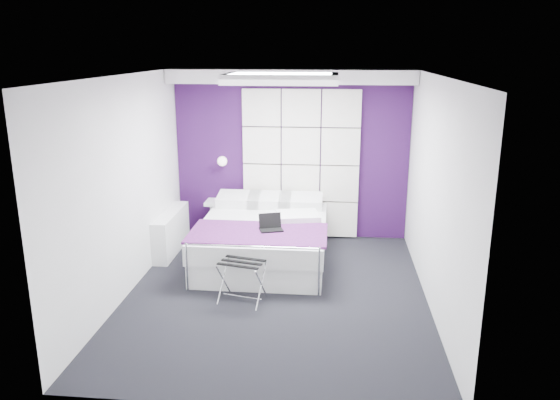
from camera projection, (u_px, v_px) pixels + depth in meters
name	position (u px, v px, depth m)	size (l,w,h in m)	color
floor	(277.00, 294.00, 6.65)	(4.40, 4.40, 0.00)	black
ceiling	(276.00, 76.00, 5.95)	(4.40, 4.40, 0.00)	white
wall_back	(291.00, 155.00, 8.41)	(3.60, 3.60, 0.00)	white
wall_left	(126.00, 187.00, 6.47)	(4.40, 4.40, 0.00)	white
wall_right	(435.00, 195.00, 6.13)	(4.40, 4.40, 0.00)	white
accent_wall	(291.00, 155.00, 8.40)	(3.58, 0.02, 2.58)	#310F42
soffit	(290.00, 76.00, 7.85)	(3.58, 0.50, 0.20)	white
headboard	(301.00, 164.00, 8.37)	(1.80, 0.08, 2.30)	white
skylight	(281.00, 78.00, 6.54)	(1.36, 0.86, 0.12)	white
wall_lamp	(223.00, 161.00, 8.40)	(0.15, 0.15, 0.15)	white
radiator	(171.00, 232.00, 7.98)	(0.22, 1.20, 0.60)	white
bed	(264.00, 239.00, 7.62)	(1.77, 2.14, 0.75)	white
nightstand	(221.00, 202.00, 8.54)	(0.46, 0.36, 0.05)	white
luggage_rack	(242.00, 281.00, 6.40)	(0.51, 0.37, 0.50)	silver
laptop	(271.00, 226.00, 7.11)	(0.29, 0.21, 0.21)	black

